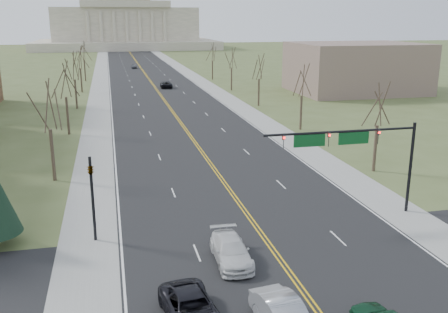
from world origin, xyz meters
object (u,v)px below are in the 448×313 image
signal_mast (353,145)px  car_sb_outer_lead (192,309)px  signal_left (92,189)px  car_sb_inner_second (231,251)px  car_far_nb (166,84)px  car_far_sb (134,66)px

signal_mast → car_sb_outer_lead: bearing=-141.7°
signal_left → car_sb_outer_lead: size_ratio=1.12×
car_sb_inner_second → car_far_nb: (5.49, 82.96, -0.02)m
car_sb_outer_lead → signal_left: bearing=107.0°
signal_mast → signal_left: (-18.95, 0.00, -2.05)m
car_sb_inner_second → car_far_nb: 83.14m
signal_mast → car_sb_inner_second: 12.78m
car_sb_inner_second → signal_left: bearing=149.6°
car_sb_outer_lead → car_sb_inner_second: bearing=52.5°
signal_left → car_sb_outer_lead: 12.46m
signal_mast → signal_left: signal_mast is taller
signal_mast → car_far_nb: bearing=93.7°
signal_left → car_far_nb: (13.88, 77.79, -2.97)m
signal_left → car_sb_outer_lead: bearing=-66.1°
car_far_nb → car_far_sb: car_far_nb is taller
car_sb_inner_second → car_far_nb: bearing=87.4°
signal_left → car_sb_outer_lead: signal_left is taller
signal_mast → car_far_sb: size_ratio=3.04×
signal_mast → car_sb_outer_lead: 18.56m
signal_mast → car_far_nb: 78.12m
signal_left → car_far_sb: signal_left is taller
signal_left → car_far_nb: bearing=79.9°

